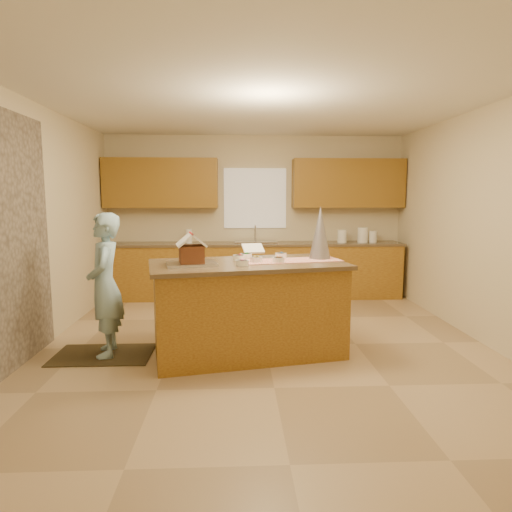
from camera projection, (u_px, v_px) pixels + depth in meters
name	position (u px, v px, depth m)	size (l,w,h in m)	color
floor	(266.00, 345.00, 5.04)	(5.50, 5.50, 0.00)	tan
ceiling	(266.00, 99.00, 4.68)	(5.50, 5.50, 0.00)	silver
wall_back	(255.00, 216.00, 7.58)	(5.50, 5.50, 0.00)	beige
wall_front	(305.00, 265.00, 2.13)	(5.50, 5.50, 0.00)	beige
wall_left	(33.00, 228.00, 4.74)	(5.50, 5.50, 0.00)	beige
wall_right	(488.00, 226.00, 4.97)	(5.50, 5.50, 0.00)	beige
window_curtain	(255.00, 198.00, 7.51)	(1.05, 0.03, 1.00)	white
back_counter_base	(256.00, 271.00, 7.40)	(4.80, 0.60, 0.88)	#A47722
back_counter_top	(256.00, 244.00, 7.34)	(4.85, 0.63, 0.04)	brown
upper_cabinet_left	(161.00, 183.00, 7.26)	(1.85, 0.35, 0.80)	#8C5D1E
upper_cabinet_right	(348.00, 183.00, 7.40)	(1.85, 0.35, 0.80)	#8C5D1E
sink	(256.00, 245.00, 7.34)	(0.70, 0.45, 0.12)	silver
faucet	(255.00, 234.00, 7.50)	(0.03, 0.03, 0.28)	silver
island_base	(248.00, 310.00, 4.74)	(1.94, 0.97, 0.95)	#A47722
island_top	(247.00, 264.00, 4.68)	(2.02, 1.05, 0.04)	brown
table_runner	(291.00, 260.00, 4.79)	(1.08, 0.39, 0.01)	red
baking_tray	(192.00, 264.00, 4.48)	(0.49, 0.37, 0.03)	silver
cookbook	(253.00, 248.00, 5.10)	(0.24, 0.02, 0.19)	white
tinsel_tree	(320.00, 232.00, 4.89)	(0.24, 0.24, 0.59)	silver
rug	(104.00, 355.00, 4.72)	(1.02, 0.66, 0.01)	black
boy	(105.00, 285.00, 4.62)	(0.55, 0.36, 1.50)	#92BCD0
canister_a	(342.00, 236.00, 7.39)	(0.15, 0.15, 0.21)	white
canister_b	(363.00, 235.00, 7.41)	(0.17, 0.17, 0.25)	white
canister_c	(373.00, 237.00, 7.42)	(0.13, 0.13, 0.19)	white
paper_towel	(189.00, 236.00, 7.27)	(0.10, 0.10, 0.23)	white
gingerbread_house	(191.00, 251.00, 4.46)	(0.35, 0.35, 0.30)	brown
candy_bowls	(257.00, 259.00, 4.74)	(0.60, 0.67, 0.06)	orange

